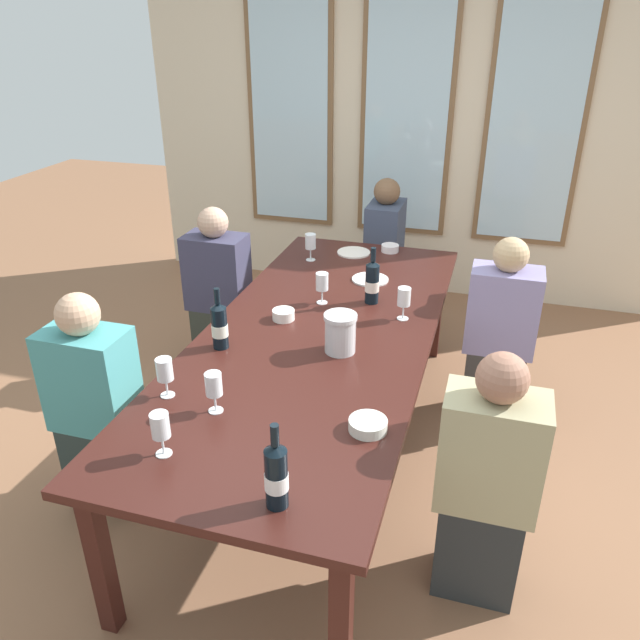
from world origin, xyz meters
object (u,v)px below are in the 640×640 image
(tasting_bowl_2, at_px, (368,425))
(wine_glass_1, at_px, (310,242))
(seated_person_2, at_px, (219,296))
(dining_table, at_px, (318,343))
(metal_pitcher, at_px, (340,333))
(wine_bottle_0, at_px, (276,475))
(wine_glass_3, at_px, (165,370))
(tasting_bowl_0, at_px, (390,248))
(seated_person_0, at_px, (96,409))
(white_plate_0, at_px, (370,279))
(tasting_bowl_1, at_px, (283,315))
(seated_person_3, at_px, (499,336))
(wine_bottle_1, at_px, (219,326))
(wine_glass_4, at_px, (214,386))
(white_plate_1, at_px, (354,252))
(wine_glass_2, at_px, (404,298))
(seated_person_1, at_px, (486,486))
(wine_glass_0, at_px, (160,426))
(wine_glass_5, at_px, (322,283))
(seated_person_4, at_px, (384,256))
(wine_bottle_2, at_px, (372,282))

(tasting_bowl_2, distance_m, wine_glass_1, 1.82)
(seated_person_2, bearing_deg, wine_glass_1, 24.39)
(dining_table, distance_m, metal_pitcher, 0.27)
(wine_bottle_0, relative_size, wine_glass_3, 1.81)
(tasting_bowl_0, height_order, seated_person_0, seated_person_0)
(white_plate_0, distance_m, wine_bottle_0, 1.92)
(wine_glass_3, bearing_deg, tasting_bowl_1, 74.64)
(wine_bottle_0, relative_size, tasting_bowl_2, 2.11)
(seated_person_3, bearing_deg, dining_table, -144.08)
(tasting_bowl_1, relative_size, seated_person_3, 0.10)
(dining_table, distance_m, wine_bottle_1, 0.51)
(wine_glass_4, bearing_deg, tasting_bowl_1, 91.19)
(white_plate_1, xyz_separation_m, tasting_bowl_2, (0.51, -1.85, 0.02))
(seated_person_2, xyz_separation_m, seated_person_3, (1.75, -0.06, 0.00))
(seated_person_2, bearing_deg, wine_glass_2, -18.55)
(white_plate_0, relative_size, seated_person_1, 0.20)
(white_plate_1, relative_size, wine_bottle_0, 0.69)
(wine_glass_0, xyz_separation_m, seated_person_3, (1.14, 1.70, -0.34))
(wine_glass_5, bearing_deg, dining_table, -77.02)
(dining_table, distance_m, tasting_bowl_0, 1.25)
(seated_person_0, bearing_deg, wine_glass_2, 35.88)
(tasting_bowl_0, xyz_separation_m, seated_person_4, (-0.12, 0.46, -0.24))
(wine_bottle_1, height_order, wine_glass_5, wine_bottle_1)
(wine_bottle_1, relative_size, seated_person_1, 0.27)
(white_plate_1, height_order, seated_person_3, seated_person_3)
(tasting_bowl_2, height_order, seated_person_1, seated_person_1)
(wine_bottle_2, bearing_deg, wine_bottle_0, -88.46)
(wine_bottle_1, relative_size, wine_glass_1, 1.75)
(wine_bottle_2, relative_size, seated_person_3, 0.28)
(white_plate_0, bearing_deg, seated_person_0, -125.74)
(wine_glass_3, bearing_deg, seated_person_0, 169.39)
(wine_glass_5, bearing_deg, wine_bottle_1, -117.35)
(wine_glass_3, bearing_deg, seated_person_3, 45.92)
(white_plate_0, relative_size, seated_person_2, 0.20)
(wine_glass_1, bearing_deg, seated_person_3, -14.15)
(metal_pitcher, height_order, wine_glass_2, metal_pitcher)
(wine_glass_2, bearing_deg, wine_glass_4, -118.96)
(tasting_bowl_1, relative_size, seated_person_4, 0.10)
(tasting_bowl_1, height_order, wine_glass_1, wine_glass_1)
(tasting_bowl_2, relative_size, seated_person_2, 0.13)
(wine_glass_1, distance_m, wine_glass_3, 1.66)
(wine_bottle_1, bearing_deg, tasting_bowl_1, 63.24)
(wine_glass_3, distance_m, seated_person_2, 1.52)
(white_plate_0, relative_size, wine_glass_3, 1.25)
(wine_bottle_2, bearing_deg, wine_bottle_1, -129.45)
(tasting_bowl_2, bearing_deg, seated_person_4, 99.75)
(wine_bottle_0, height_order, seated_person_0, seated_person_0)
(white_plate_1, bearing_deg, wine_bottle_0, -82.17)
(wine_glass_1, bearing_deg, seated_person_1, -52.70)
(wine_glass_0, relative_size, wine_glass_1, 1.00)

